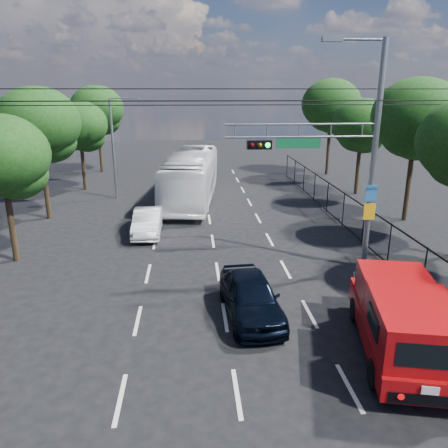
{
  "coord_description": "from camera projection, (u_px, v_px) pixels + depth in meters",
  "views": [
    {
      "loc": [
        -1.07,
        -9.5,
        7.56
      ],
      "look_at": [
        0.12,
        5.9,
        2.8
      ],
      "focal_mm": 35.0,
      "sensor_mm": 36.0,
      "label": 1
    }
  ],
  "objects": [
    {
      "name": "tree_left_e",
      "position": [
        98.0,
        113.0,
        40.49
      ],
      "size": [
        4.92,
        4.92,
        7.99
      ],
      "color": "black",
      "rests_on": "ground"
    },
    {
      "name": "ground",
      "position": [
        237.0,
        393.0,
        11.36
      ],
      "size": [
        120.0,
        120.0,
        0.0
      ],
      "primitive_type": "plane",
      "color": "black",
      "rests_on": "ground"
    },
    {
      "name": "tree_left_b",
      "position": [
        3.0,
        162.0,
        18.89
      ],
      "size": [
        4.08,
        4.08,
        6.63
      ],
      "color": "black",
      "rests_on": "ground"
    },
    {
      "name": "streetlight_left",
      "position": [
        115.0,
        144.0,
        30.7
      ],
      "size": [
        2.09,
        0.22,
        7.08
      ],
      "color": "slate",
      "rests_on": "ground"
    },
    {
      "name": "white_bus",
      "position": [
        192.0,
        176.0,
        30.74
      ],
      "size": [
        4.32,
        12.57,
        3.43
      ],
      "primitive_type": "imported",
      "rotation": [
        0.0,
        0.0,
        -0.12
      ],
      "color": "white",
      "rests_on": "ground"
    },
    {
      "name": "utility_wires",
      "position": [
        216.0,
        98.0,
        17.65
      ],
      "size": [
        22.0,
        5.04,
        0.74
      ],
      "color": "black",
      "rests_on": "ground"
    },
    {
      "name": "white_van",
      "position": [
        147.0,
        222.0,
        23.7
      ],
      "size": [
        1.47,
        4.12,
        1.35
      ],
      "primitive_type": "imported",
      "rotation": [
        0.0,
        0.0,
        0.01
      ],
      "color": "silver",
      "rests_on": "ground"
    },
    {
      "name": "red_pickup",
      "position": [
        402.0,
        319.0,
        12.69
      ],
      "size": [
        3.36,
        6.28,
        2.23
      ],
      "color": "black",
      "rests_on": "ground"
    },
    {
      "name": "tree_right_e",
      "position": [
        331.0,
        109.0,
        39.07
      ],
      "size": [
        5.28,
        5.28,
        8.58
      ],
      "color": "black",
      "rests_on": "ground"
    },
    {
      "name": "signal_mast",
      "position": [
        346.0,
        149.0,
        17.82
      ],
      "size": [
        6.43,
        0.39,
        9.5
      ],
      "color": "slate",
      "rests_on": "ground"
    },
    {
      "name": "tree_right_d",
      "position": [
        362.0,
        129.0,
        31.75
      ],
      "size": [
        4.32,
        4.32,
        7.02
      ],
      "color": "black",
      "rests_on": "ground"
    },
    {
      "name": "navy_hatchback",
      "position": [
        251.0,
        296.0,
        15.06
      ],
      "size": [
        2.14,
        4.53,
        1.5
      ],
      "primitive_type": "imported",
      "rotation": [
        0.0,
        0.0,
        0.09
      ],
      "color": "black",
      "rests_on": "ground"
    },
    {
      "name": "lane_markings",
      "position": [
        211.0,
        229.0,
        24.7
      ],
      "size": [
        6.12,
        38.0,
        0.01
      ],
      "color": "beige",
      "rests_on": "ground"
    },
    {
      "name": "tree_left_d",
      "position": [
        80.0,
        129.0,
        33.12
      ],
      "size": [
        4.2,
        4.2,
        6.83
      ],
      "color": "black",
      "rests_on": "ground"
    },
    {
      "name": "tree_right_c",
      "position": [
        416.0,
        123.0,
        24.86
      ],
      "size": [
        5.1,
        5.1,
        8.29
      ],
      "color": "black",
      "rests_on": "ground"
    },
    {
      "name": "tree_left_c",
      "position": [
        39.0,
        129.0,
        25.27
      ],
      "size": [
        4.8,
        4.8,
        7.8
      ],
      "color": "black",
      "rests_on": "ground"
    },
    {
      "name": "fence_right",
      "position": [
        355.0,
        218.0,
        23.21
      ],
      "size": [
        0.06,
        34.03,
        2.0
      ],
      "color": "black",
      "rests_on": "ground"
    }
  ]
}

